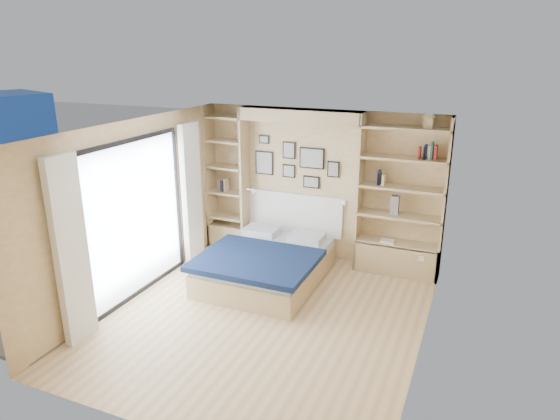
% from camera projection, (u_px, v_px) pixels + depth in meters
% --- Properties ---
extents(ground, '(4.50, 4.50, 0.00)m').
position_uv_depth(ground, '(265.00, 318.00, 6.62)').
color(ground, '#D1B57D').
rests_on(ground, ground).
extents(room_shell, '(4.50, 4.50, 4.50)m').
position_uv_depth(room_shell, '(282.00, 205.00, 7.76)').
color(room_shell, '#D5B985').
rests_on(room_shell, ground).
extents(bed, '(1.69, 2.24, 1.07)m').
position_uv_depth(bed, '(267.00, 263.00, 7.62)').
color(bed, tan).
rests_on(bed, ground).
extents(photo_gallery, '(1.48, 0.02, 0.82)m').
position_uv_depth(photo_gallery, '(294.00, 162.00, 8.23)').
color(photo_gallery, black).
rests_on(photo_gallery, ground).
extents(reading_lamps, '(1.92, 0.12, 0.15)m').
position_uv_depth(reading_lamps, '(298.00, 196.00, 8.14)').
color(reading_lamps, silver).
rests_on(reading_lamps, ground).
extents(shelf_decor, '(3.54, 0.23, 2.03)m').
position_uv_depth(shelf_decor, '(385.00, 167.00, 7.51)').
color(shelf_decor, navy).
rests_on(shelf_decor, ground).
extents(deck, '(3.20, 4.00, 0.05)m').
position_uv_depth(deck, '(59.00, 272.00, 7.95)').
color(deck, '#6A5B4E').
rests_on(deck, ground).
extents(deck_chair, '(0.71, 0.97, 0.88)m').
position_uv_depth(deck_chair, '(81.00, 257.00, 7.49)').
color(deck_chair, tan).
rests_on(deck_chair, ground).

